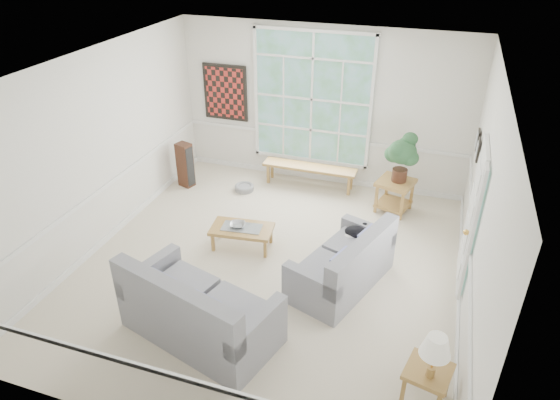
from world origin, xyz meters
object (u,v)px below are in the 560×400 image
object	(u,v)px
coffee_table	(242,237)
loveseat_front	(200,301)
loveseat_right	(341,258)
end_table	(394,196)
side_table	(426,385)

from	to	relation	value
coffee_table	loveseat_front	bearing A→B (deg)	-89.65
loveseat_right	end_table	bearing A→B (deg)	98.20
coffee_table	end_table	size ratio (longest dim) A/B	1.64
loveseat_right	side_table	world-z (taller)	loveseat_right
end_table	loveseat_right	bearing A→B (deg)	-101.06
end_table	coffee_table	bearing A→B (deg)	-138.03
coffee_table	side_table	size ratio (longest dim) A/B	2.05
end_table	side_table	xyz separation A→B (m)	(0.85, -3.98, -0.06)
loveseat_front	side_table	bearing A→B (deg)	12.98
loveseat_right	side_table	bearing A→B (deg)	-32.84
end_table	side_table	world-z (taller)	end_table
loveseat_front	coffee_table	world-z (taller)	loveseat_front
coffee_table	end_table	distance (m)	2.86
loveseat_right	coffee_table	distance (m)	1.74
coffee_table	side_table	bearing A→B (deg)	-41.67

